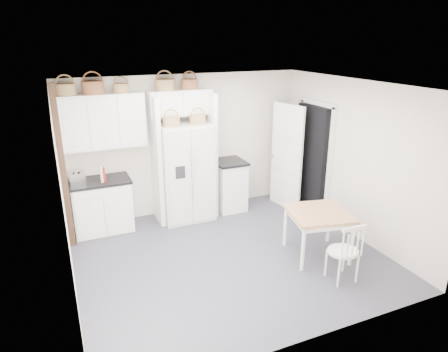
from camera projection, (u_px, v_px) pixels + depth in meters
name	position (u px, v px, depth m)	size (l,w,h in m)	color
floor	(229.00, 256.00, 6.20)	(4.50, 4.50, 0.00)	#464552
ceiling	(230.00, 86.00, 5.34)	(4.50, 4.50, 0.00)	white
wall_back	(186.00, 145.00, 7.50)	(4.50, 4.50, 0.00)	beige
wall_left	(64.00, 201.00, 4.92)	(4.00, 4.00, 0.00)	beige
wall_right	(353.00, 159.00, 6.61)	(4.00, 4.00, 0.00)	beige
refrigerator	(185.00, 172.00, 7.27)	(0.92, 0.74, 1.78)	silver
base_cab_left	(102.00, 206.00, 6.90)	(0.96, 0.61, 0.89)	white
base_cab_right	(229.00, 186.00, 7.79)	(0.53, 0.64, 0.94)	white
dining_table	(317.00, 234.00, 6.13)	(0.87, 0.87, 0.73)	#AB6C48
windsor_chair	(343.00, 251.00, 5.47)	(0.43, 0.39, 0.88)	white
counter_left	(99.00, 181.00, 6.75)	(1.01, 0.65, 0.04)	black
counter_right	(229.00, 162.00, 7.63)	(0.58, 0.68, 0.04)	black
toaster	(77.00, 178.00, 6.59)	(0.24, 0.14, 0.17)	silver
cookbook_red	(104.00, 175.00, 6.66)	(0.03, 0.15, 0.22)	maroon
cookbook_cream	(102.00, 174.00, 6.65)	(0.04, 0.17, 0.26)	beige
basket_upper_a	(66.00, 90.00, 6.23)	(0.32, 0.32, 0.18)	brown
basket_upper_b	(93.00, 88.00, 6.38)	(0.35, 0.35, 0.20)	brown
basket_upper_c	(121.00, 88.00, 6.55)	(0.25, 0.25, 0.15)	brown
basket_bridge_a	(165.00, 85.00, 6.82)	(0.33, 0.33, 0.19)	brown
basket_bridge_b	(189.00, 84.00, 6.99)	(0.30, 0.30, 0.17)	brown
basket_fridge_a	(171.00, 122.00, 6.77)	(0.29, 0.29, 0.16)	brown
basket_fridge_b	(198.00, 119.00, 6.95)	(0.29, 0.29, 0.15)	brown
upper_cabinet	(102.00, 121.00, 6.59)	(1.40, 0.34, 0.90)	white
bridge_cabinet	(180.00, 103.00, 7.02)	(1.12, 0.34, 0.45)	white
fridge_panel_left	(156.00, 161.00, 7.04)	(0.08, 0.60, 2.30)	white
fridge_panel_right	(210.00, 154.00, 7.42)	(0.08, 0.60, 2.30)	white
trim_post	(63.00, 169.00, 6.11)	(0.09, 0.09, 2.60)	black
doorway_void	(312.00, 160.00, 7.53)	(0.18, 0.85, 2.05)	black
door_slab	(286.00, 157.00, 7.69)	(0.80, 0.04, 2.05)	white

